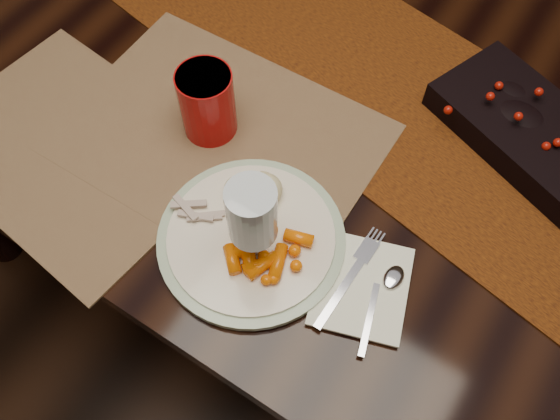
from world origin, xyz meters
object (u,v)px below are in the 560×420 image
Objects in this scene: placemat_main at (219,137)px; turkey_shreds at (195,211)px; napkin at (362,286)px; wine_glass at (253,229)px; baby_carrots at (253,243)px; red_cup at (207,103)px; centerpiece at (533,129)px; mashed_potatoes at (246,185)px; dinner_plate at (251,238)px; dining_table at (340,211)px.

placemat_main is 0.16m from turkey_shreds.
napkin is 0.82× the size of wine_glass.
red_cup is (-0.19, 0.15, 0.03)m from baby_carrots.
baby_carrots reaches higher than placemat_main.
centerpiece is at bearing 29.42° from red_cup.
baby_carrots is at bearing -41.30° from placemat_main.
centerpiece is 0.46m from mashed_potatoes.
turkey_shreds reaches higher than dinner_plate.
napkin is at bearing -60.60° from dining_table.
centerpiece is 0.48m from wine_glass.
red_cup is at bearing -150.58° from centerpiece.
baby_carrots is at bearing 174.76° from napkin.
centerpiece reaches higher than dinner_plate.
wine_glass reaches higher than dining_table.
napkin is (0.17, 0.02, -0.01)m from dinner_plate.
dinner_plate is 2.30× the size of red_cup.
placemat_main is at bearing 139.12° from wine_glass.
red_cup reaches higher than baby_carrots.
baby_carrots is at bearing -49.18° from mashed_potatoes.
dining_table is at bearing 44.87° from red_cup.
baby_carrots is 0.09m from mashed_potatoes.
dining_table is at bearing 91.04° from baby_carrots.
wine_glass is (0.11, -0.01, 0.06)m from turkey_shreds.
turkey_shreds is at bearing -122.08° from mashed_potatoes.
placemat_main is 0.24m from wine_glass.
wine_glass is (0.19, -0.16, 0.03)m from red_cup.
centerpiece is 0.48m from baby_carrots.
wine_glass reaches higher than dinner_plate.
mashed_potatoes reaches higher than dining_table.
red_cup reaches higher than dining_table.
centerpiece is 0.51m from red_cup.
baby_carrots is at bearing -123.07° from centerpiece.
mashed_potatoes is 0.60× the size of napkin.
turkey_shreds is 0.26m from napkin.
napkin is (-0.10, -0.37, -0.03)m from centerpiece.
turkey_shreds is (-0.09, -0.01, 0.02)m from dinner_plate.
dinner_plate is at bearing 136.21° from baby_carrots.
dining_table is 12.05× the size of napkin.
mashed_potatoes is 0.22m from napkin.
dining_table is 0.52m from baby_carrots.
dinner_plate is 3.08× the size of mashed_potatoes.
wine_glass reaches higher than baby_carrots.
centerpiece is 0.64× the size of placemat_main.
placemat_main is 6.40× the size of turkey_shreds.
dining_table is 0.51m from napkin.
red_cup reaches higher than turkey_shreds.
centerpiece is 1.15× the size of dinner_plate.
centerpiece is 0.48m from dinner_plate.
baby_carrots reaches higher than napkin.
turkey_shreds is at bearing 177.19° from wine_glass.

